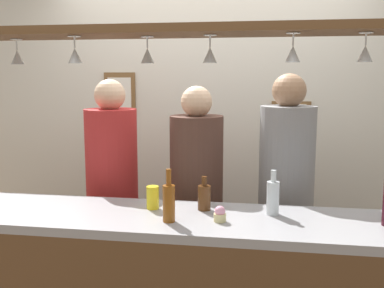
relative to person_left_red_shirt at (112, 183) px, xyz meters
The scene contains 18 objects.
back_wall 1.03m from the person_left_red_shirt, 55.49° to the left, with size 4.40×0.06×2.60m, color silver.
overhead_glass_rack 1.22m from the person_left_red_shirt, 45.63° to the right, with size 2.20×0.36×0.04m, color brown.
hanging_wineglass_far_left 1.01m from the person_left_red_shirt, 122.49° to the right, with size 0.07×0.07×0.13m.
hanging_wineglass_left 1.03m from the person_left_red_shirt, 85.03° to the right, with size 0.07×0.07×0.13m.
hanging_wineglass_center_left 1.06m from the person_left_red_shirt, 54.38° to the right, with size 0.07×0.07×0.13m.
hanging_wineglass_center 1.24m from the person_left_red_shirt, 39.75° to the right, with size 0.07×0.07×0.13m.
hanging_wineglass_center_right 1.51m from the person_left_red_shirt, 30.06° to the right, with size 0.07×0.07×0.13m.
hanging_wineglass_right 1.75m from the person_left_red_shirt, 23.25° to the right, with size 0.07×0.07×0.13m.
person_left_red_shirt is the anchor object (origin of this frame).
person_middle_brown_shirt 0.56m from the person_left_red_shirt, ahead, with size 0.34×0.34×1.67m.
person_right_grey_shirt 1.13m from the person_left_red_shirt, ahead, with size 0.34×0.34×1.75m.
bottle_soda_clear 1.17m from the person_left_red_shirt, 26.98° to the right, with size 0.06×0.06×0.23m.
bottle_beer_brown_stubby 0.86m from the person_left_red_shirt, 36.58° to the right, with size 0.07×0.07×0.18m.
bottle_beer_amber_tall 0.91m from the person_left_red_shirt, 53.27° to the right, with size 0.06×0.06×0.26m.
drink_can 0.68m from the person_left_red_shirt, 52.20° to the right, with size 0.07×0.07×0.12m, color yellow.
cupcake 1.04m from the person_left_red_shirt, 41.13° to the right, with size 0.06×0.06×0.08m.
picture_frame_caricature 0.98m from the person_left_red_shirt, 103.89° to the left, with size 0.26×0.02×0.34m.
picture_frame_lower_pair 1.48m from the person_left_red_shirt, 33.24° to the left, with size 0.30×0.02×0.18m.
Camera 1 is at (0.42, -2.49, 1.74)m, focal length 41.86 mm.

